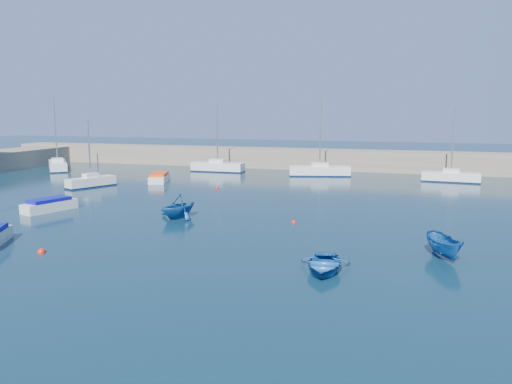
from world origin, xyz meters
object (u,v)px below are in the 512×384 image
(sailboat_7, at_px, (451,177))
(sailboat_4, at_px, (58,165))
(dinghy_center, at_px, (324,264))
(sailboat_5, at_px, (218,167))
(motorboat_2, at_px, (159,177))
(dinghy_right, at_px, (445,247))
(sailboat_6, at_px, (320,171))
(sailboat_3, at_px, (91,182))
(dinghy_left, at_px, (178,206))
(motorboat_1, at_px, (50,205))

(sailboat_7, bearing_deg, sailboat_4, 98.55)
(sailboat_4, relative_size, dinghy_center, 2.70)
(sailboat_5, xyz_separation_m, motorboat_2, (-2.85, -10.54, -0.19))
(dinghy_right, bearing_deg, sailboat_6, 89.73)
(sailboat_4, bearing_deg, sailboat_3, -81.51)
(sailboat_7, relative_size, dinghy_center, 2.27)
(sailboat_4, distance_m, dinghy_right, 54.34)
(motorboat_2, bearing_deg, sailboat_5, 56.20)
(sailboat_5, distance_m, sailboat_7, 28.22)
(sailboat_6, bearing_deg, sailboat_4, 83.14)
(dinghy_left, bearing_deg, motorboat_1, -156.14)
(motorboat_2, xyz_separation_m, dinghy_center, (22.67, -25.98, -0.10))
(sailboat_5, bearing_deg, sailboat_3, 154.50)
(sailboat_5, bearing_deg, motorboat_1, 173.12)
(sailboat_5, height_order, sailboat_6, sailboat_6)
(sailboat_3, height_order, sailboat_7, sailboat_7)
(sailboat_7, height_order, motorboat_2, sailboat_7)
(sailboat_6, height_order, dinghy_left, sailboat_6)
(sailboat_7, xyz_separation_m, dinghy_left, (-20.68, -25.91, 0.29))
(sailboat_7, xyz_separation_m, dinghy_right, (-2.56, -31.02, 0.04))
(sailboat_5, xyz_separation_m, sailboat_7, (28.19, -1.35, -0.06))
(sailboat_7, bearing_deg, motorboat_2, 111.31)
(sailboat_7, bearing_deg, dinghy_left, 146.23)
(dinghy_left, bearing_deg, sailboat_6, 98.16)
(sailboat_4, distance_m, dinghy_center, 51.87)
(sailboat_6, bearing_deg, dinghy_center, 176.24)
(motorboat_2, distance_m, dinghy_center, 34.48)
(sailboat_7, distance_m, motorboat_1, 41.19)
(motorboat_2, bearing_deg, sailboat_6, 13.50)
(motorboat_2, distance_m, dinghy_right, 35.89)
(sailboat_4, relative_size, sailboat_5, 1.07)
(sailboat_3, height_order, dinghy_right, sailboat_3)
(dinghy_center, relative_size, dinghy_left, 1.06)
(sailboat_3, height_order, motorboat_2, sailboat_3)
(motorboat_1, height_order, dinghy_left, dinghy_left)
(motorboat_1, relative_size, dinghy_center, 1.25)
(dinghy_center, height_order, dinghy_left, dinghy_left)
(sailboat_7, relative_size, dinghy_left, 2.40)
(sailboat_3, xyz_separation_m, motorboat_1, (4.39, -11.67, -0.09))
(sailboat_5, bearing_deg, dinghy_left, -164.74)
(dinghy_center, distance_m, dinghy_right, 7.15)
(sailboat_6, bearing_deg, dinghy_right, -172.92)
(dinghy_left, relative_size, dinghy_right, 1.02)
(sailboat_3, relative_size, sailboat_5, 0.77)
(dinghy_center, bearing_deg, motorboat_2, 126.51)
(sailboat_6, height_order, dinghy_right, sailboat_6)
(sailboat_3, distance_m, dinghy_center, 34.18)
(sailboat_6, height_order, motorboat_2, sailboat_6)
(sailboat_4, bearing_deg, sailboat_7, -36.63)
(sailboat_3, distance_m, sailboat_5, 17.97)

